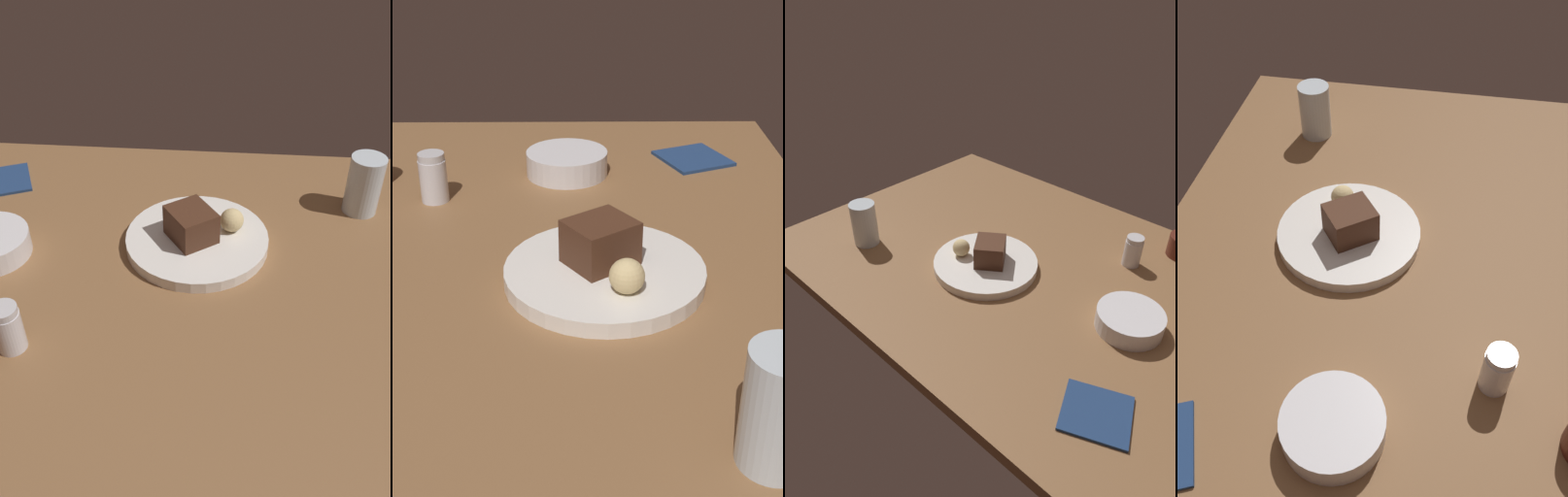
% 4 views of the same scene
% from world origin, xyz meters
% --- Properties ---
extents(dining_table, '(1.20, 0.84, 0.03)m').
position_xyz_m(dining_table, '(0.00, 0.00, 0.01)').
color(dining_table, brown).
rests_on(dining_table, ground).
extents(dessert_plate, '(0.26, 0.26, 0.02)m').
position_xyz_m(dessert_plate, '(-0.06, -0.07, 0.04)').
color(dessert_plate, white).
rests_on(dessert_plate, dining_table).
extents(chocolate_cake_slice, '(0.10, 0.11, 0.06)m').
position_xyz_m(chocolate_cake_slice, '(-0.05, -0.07, 0.08)').
color(chocolate_cake_slice, '#472819').
rests_on(chocolate_cake_slice, dessert_plate).
extents(bread_roll, '(0.04, 0.04, 0.04)m').
position_xyz_m(bread_roll, '(-0.12, -0.10, 0.07)').
color(bread_roll, '#DBC184').
rests_on(bread_roll, dessert_plate).
extents(salt_shaker, '(0.04, 0.04, 0.08)m').
position_xyz_m(salt_shaker, '(0.19, 0.19, 0.07)').
color(salt_shaker, silver).
rests_on(salt_shaker, dining_table).
extents(water_glass, '(0.07, 0.07, 0.12)m').
position_xyz_m(water_glass, '(-0.37, -0.21, 0.09)').
color(water_glass, silver).
rests_on(water_glass, dining_table).
extents(side_bowl, '(0.14, 0.14, 0.04)m').
position_xyz_m(side_bowl, '(0.30, -0.02, 0.05)').
color(side_bowl, silver).
rests_on(side_bowl, dining_table).
extents(folded_napkin, '(0.15, 0.15, 0.01)m').
position_xyz_m(folded_napkin, '(0.37, -0.25, 0.03)').
color(folded_napkin, navy).
rests_on(folded_napkin, dining_table).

